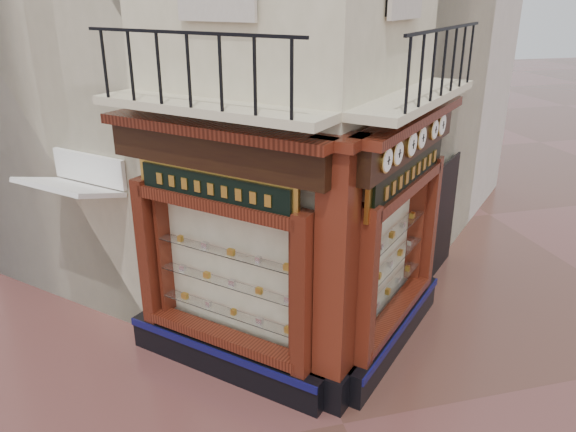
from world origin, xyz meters
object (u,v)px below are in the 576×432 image
object	(u,v)px
corner_pilaster	(336,284)
clock_c	(411,144)
clock_e	(434,129)
signboard_right	(409,172)
clock_a	(386,160)
clock_f	(441,125)
clock_b	(397,153)
clock_d	(421,138)
awning	(90,329)
signboard_left	(214,188)

from	to	relation	value
corner_pilaster	clock_c	bearing A→B (deg)	-16.92
clock_e	signboard_right	bearing A→B (deg)	171.12
clock_a	clock_e	bearing A→B (deg)	0.00
clock_e	clock_f	size ratio (longest dim) A/B	0.89
clock_b	clock_e	xyz separation A→B (m)	(1.14, 1.14, 0.00)
clock_f	signboard_right	world-z (taller)	clock_f
clock_c	clock_e	xyz separation A→B (m)	(0.75, 0.75, 0.00)
clock_d	awning	bearing A→B (deg)	115.11
clock_c	awning	world-z (taller)	clock_c
clock_b	clock_d	distance (m)	0.99
signboard_left	clock_a	bearing A→B (deg)	-160.53
clock_b	clock_c	world-z (taller)	clock_c
clock_c	signboard_left	bearing A→B (deg)	128.31
clock_e	signboard_left	distance (m)	3.56
clock_c	clock_f	bearing A→B (deg)	0.00
corner_pilaster	signboard_right	bearing A→B (deg)	-10.25
clock_e	clock_b	bearing A→B (deg)	-180.00
corner_pilaster	awning	distance (m)	4.99
clock_a	clock_f	xyz separation A→B (m)	(1.70, 1.70, 0.00)
clock_d	clock_e	world-z (taller)	clock_d
clock_a	clock_b	world-z (taller)	clock_b
corner_pilaster	clock_f	bearing A→B (deg)	-8.49
clock_a	clock_d	bearing A→B (deg)	0.00
signboard_left	signboard_right	world-z (taller)	signboard_right
clock_d	signboard_right	xyz separation A→B (m)	(-0.14, 0.01, -0.52)
clock_a	corner_pilaster	bearing A→B (deg)	136.71
clock_f	signboard_left	world-z (taller)	clock_f
clock_d	signboard_left	world-z (taller)	clock_d
clock_b	clock_f	size ratio (longest dim) A/B	0.93
clock_c	clock_d	distance (m)	0.44
signboard_left	signboard_right	size ratio (longest dim) A/B	0.87
corner_pilaster	clock_e	size ratio (longest dim) A/B	11.91
clock_b	awning	xyz separation A→B (m)	(-4.49, 2.58, -3.62)
clock_c	signboard_right	xyz separation A→B (m)	(0.17, 0.32, -0.52)
clock_b	clock_e	bearing A→B (deg)	0.00
clock_a	signboard_left	size ratio (longest dim) A/B	0.17
clock_d	signboard_right	size ratio (longest dim) A/B	0.16
clock_b	clock_a	bearing A→B (deg)	-180.00
clock_c	signboard_right	distance (m)	0.63
clock_e	signboard_right	size ratio (longest dim) A/B	0.15
clock_b	clock_c	bearing A→B (deg)	0.00
signboard_left	signboard_right	distance (m)	2.92
corner_pilaster	signboard_right	size ratio (longest dim) A/B	1.78
clock_a	clock_e	size ratio (longest dim) A/B	1.01
clock_b	awning	distance (m)	6.31
clock_f	awning	distance (m)	7.02
corner_pilaster	signboard_right	xyz separation A→B (m)	(1.46, 1.01, 1.15)
clock_b	clock_d	size ratio (longest dim) A/B	0.99
corner_pilaster	clock_a	bearing A→B (deg)	-43.29
corner_pilaster	awning	bearing A→B (deg)	96.25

